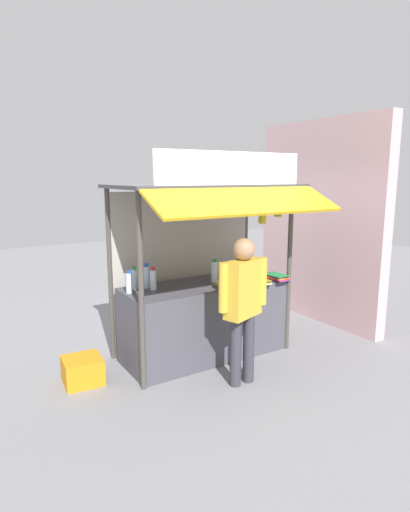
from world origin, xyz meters
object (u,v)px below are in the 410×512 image
object	(u,v)px
water_bottle_back_left	(214,271)
magazine_stack_mid_right	(276,277)
water_bottle_mid_left	(153,279)
water_bottle_far_left	(129,283)
water_bottle_right	(134,279)
vendor_person	(243,298)
water_bottle_far_right	(146,277)
banana_bunch_inner_right	(278,211)
magazine_stack_front_right	(226,284)
banana_bunch_leftmost	(263,217)
magazine_stack_left	(257,281)
plastic_crate	(83,370)

from	to	relation	value
water_bottle_back_left	magazine_stack_mid_right	distance (m)	0.81
water_bottle_mid_left	water_bottle_far_left	world-z (taller)	water_bottle_mid_left
water_bottle_right	vendor_person	size ratio (longest dim) A/B	0.17
magazine_stack_mid_right	water_bottle_far_left	bearing A→B (deg)	167.06
water_bottle_far_right	water_bottle_far_left	bearing A→B (deg)	-158.05
water_bottle_right	banana_bunch_inner_right	distance (m)	1.88
water_bottle_back_left	vendor_person	world-z (taller)	vendor_person
magazine_stack_mid_right	banana_bunch_inner_right	size ratio (longest dim) A/B	1.22
water_bottle_right	magazine_stack_front_right	world-z (taller)	water_bottle_right
water_bottle_mid_left	magazine_stack_front_right	bearing A→B (deg)	-18.35
magazine_stack_mid_right	banana_bunch_leftmost	world-z (taller)	banana_bunch_leftmost
water_bottle_right	water_bottle_far_right	world-z (taller)	water_bottle_far_right
banana_bunch_leftmost	magazine_stack_left	bearing A→B (deg)	65.44
banana_bunch_leftmost	magazine_stack_mid_right	bearing A→B (deg)	24.04
water_bottle_far_left	banana_bunch_inner_right	bearing A→B (deg)	-19.75
plastic_crate	water_bottle_back_left	bearing A→B (deg)	-2.22
magazine_stack_front_right	water_bottle_far_left	bearing A→B (deg)	165.34
water_bottle_mid_left	water_bottle_far_left	bearing A→B (deg)	176.60
magazine_stack_mid_right	banana_bunch_inner_right	world-z (taller)	banana_bunch_inner_right
magazine_stack_front_right	magazine_stack_left	distance (m)	0.40
water_bottle_far_left	water_bottle_far_right	size ratio (longest dim) A/B	0.89
water_bottle_far_right	magazine_stack_front_right	xyz separation A→B (m)	(0.87, -0.40, -0.12)
vendor_person	water_bottle_mid_left	bearing A→B (deg)	103.84
water_bottle_far_left	magazine_stack_mid_right	size ratio (longest dim) A/B	0.83
water_bottle_far_left	plastic_crate	xyz separation A→B (m)	(-0.58, -0.01, -0.91)
water_bottle_back_left	banana_bunch_leftmost	world-z (taller)	banana_bunch_leftmost
water_bottle_far_right	magazine_stack_front_right	size ratio (longest dim) A/B	0.94
magazine_stack_mid_right	vendor_person	world-z (taller)	vendor_person
water_bottle_far_left	magazine_stack_mid_right	bearing A→B (deg)	-12.94
magazine_stack_front_right	water_bottle_far_right	bearing A→B (deg)	155.23
magazine_stack_front_right	plastic_crate	size ratio (longest dim) A/B	0.78
magazine_stack_mid_right	banana_bunch_inner_right	distance (m)	0.90
plastic_crate	water_bottle_right	bearing A→B (deg)	12.21
magazine_stack_left	plastic_crate	xyz separation A→B (m)	(-2.09, 0.41, -0.82)
banana_bunch_inner_right	plastic_crate	world-z (taller)	banana_bunch_inner_right
magazine_stack_mid_right	plastic_crate	distance (m)	2.58
water_bottle_mid_left	water_bottle_back_left	size ratio (longest dim) A/B	0.91
magazine_stack_front_right	vendor_person	distance (m)	0.70
water_bottle_back_left	magazine_stack_mid_right	size ratio (longest dim) A/B	0.91
magazine_stack_front_right	banana_bunch_inner_right	xyz separation A→B (m)	(0.53, -0.30, 0.89)
magazine_stack_left	banana_bunch_leftmost	distance (m)	0.84
magazine_stack_mid_right	magazine_stack_left	distance (m)	0.32
water_bottle_back_left	water_bottle_mid_left	bearing A→B (deg)	175.64
plastic_crate	vendor_person	bearing A→B (deg)	-32.55
water_bottle_right	magazine_stack_mid_right	xyz separation A→B (m)	(1.71, -0.56, -0.09)
water_bottle_far_right	banana_bunch_inner_right	world-z (taller)	banana_bunch_inner_right
water_bottle_far_right	banana_bunch_inner_right	distance (m)	1.75
plastic_crate	water_bottle_far_left	bearing A→B (deg)	1.37
water_bottle_far_right	magazine_stack_left	world-z (taller)	water_bottle_far_right
water_bottle_right	water_bottle_back_left	world-z (taller)	water_bottle_back_left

